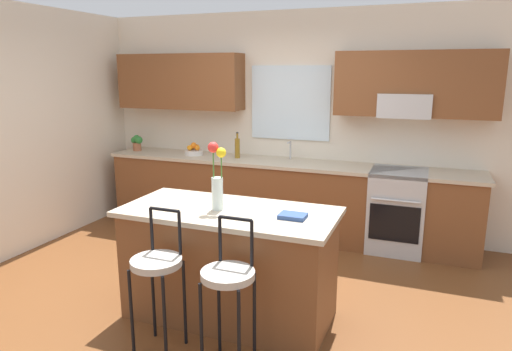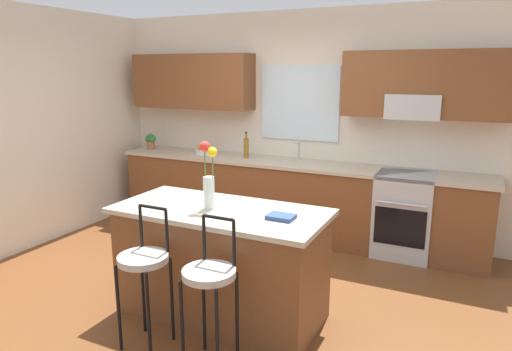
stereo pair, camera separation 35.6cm
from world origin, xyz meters
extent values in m
plane|color=brown|center=(0.00, 0.00, 0.00)|extent=(14.00, 14.00, 0.00)
cube|color=beige|center=(-2.56, 0.30, 1.35)|extent=(0.12, 4.60, 2.70)
cube|color=beige|center=(0.00, 2.06, 1.35)|extent=(5.60, 0.12, 2.70)
cube|color=brown|center=(-1.45, 1.83, 1.85)|extent=(1.70, 0.34, 0.70)
cube|color=brown|center=(1.45, 1.83, 1.85)|extent=(1.70, 0.34, 0.70)
cube|color=silver|center=(0.00, 1.99, 1.60)|extent=(1.00, 0.03, 0.90)
cube|color=#B7BABC|center=(1.36, 1.80, 1.62)|extent=(0.56, 0.36, 0.26)
cube|color=brown|center=(0.00, 1.70, 0.44)|extent=(4.50, 0.60, 0.88)
cube|color=#BCAD93|center=(0.00, 1.70, 0.90)|extent=(4.56, 0.64, 0.04)
cube|color=#B7BABC|center=(0.05, 1.70, 0.85)|extent=(0.54, 0.38, 0.11)
cylinder|color=#B7BABC|center=(0.05, 1.86, 1.03)|extent=(0.02, 0.02, 0.22)
cylinder|color=#B7BABC|center=(0.05, 1.80, 1.14)|extent=(0.02, 0.12, 0.02)
cube|color=#B7BABC|center=(1.36, 1.68, 0.46)|extent=(0.60, 0.60, 0.92)
cube|color=black|center=(1.36, 1.38, 0.40)|extent=(0.52, 0.02, 0.40)
cylinder|color=#B7BABC|center=(1.36, 1.35, 0.66)|extent=(0.50, 0.02, 0.02)
cube|color=brown|center=(0.21, -0.32, 0.44)|extent=(1.64, 0.73, 0.88)
cube|color=#BCAD93|center=(0.21, -0.32, 0.90)|extent=(1.72, 0.81, 0.04)
cylinder|color=black|center=(-0.20, -1.08, 0.33)|extent=(0.02, 0.02, 0.66)
cylinder|color=black|center=(0.07, -1.08, 0.33)|extent=(0.02, 0.02, 0.66)
cylinder|color=black|center=(-0.20, -0.81, 0.33)|extent=(0.02, 0.02, 0.66)
cylinder|color=black|center=(0.07, -0.81, 0.33)|extent=(0.02, 0.02, 0.66)
cylinder|color=#B2ADA3|center=(-0.07, -0.95, 0.69)|extent=(0.36, 0.36, 0.05)
cylinder|color=black|center=(-0.18, -0.81, 0.87)|extent=(0.02, 0.02, 0.32)
cylinder|color=black|center=(0.05, -0.81, 0.87)|extent=(0.02, 0.02, 0.32)
cylinder|color=black|center=(-0.07, -0.81, 1.03)|extent=(0.23, 0.02, 0.02)
cylinder|color=black|center=(0.35, -1.08, 0.33)|extent=(0.02, 0.02, 0.66)
cylinder|color=black|center=(0.62, -1.08, 0.33)|extent=(0.02, 0.02, 0.66)
cylinder|color=black|center=(0.35, -0.81, 0.33)|extent=(0.02, 0.02, 0.66)
cylinder|color=black|center=(0.62, -0.81, 0.33)|extent=(0.02, 0.02, 0.66)
cylinder|color=#B2ADA3|center=(0.48, -0.95, 0.69)|extent=(0.36, 0.36, 0.05)
cylinder|color=black|center=(0.37, -0.81, 0.87)|extent=(0.02, 0.02, 0.32)
cylinder|color=black|center=(0.60, -0.81, 0.87)|extent=(0.02, 0.02, 0.32)
cylinder|color=black|center=(0.48, -0.81, 1.03)|extent=(0.23, 0.02, 0.02)
cylinder|color=silver|center=(0.13, -0.35, 1.05)|extent=(0.09, 0.09, 0.26)
cylinder|color=#3D722D|center=(0.17, -0.35, 1.19)|extent=(0.01, 0.01, 0.38)
sphere|color=yellow|center=(0.17, -0.35, 1.38)|extent=(0.08, 0.08, 0.08)
cylinder|color=#3D722D|center=(0.10, -0.35, 1.21)|extent=(0.01, 0.01, 0.42)
sphere|color=red|center=(0.10, -0.35, 1.42)|extent=(0.08, 0.08, 0.08)
cube|color=navy|center=(0.74, -0.34, 0.94)|extent=(0.20, 0.15, 0.03)
cylinder|color=silver|center=(-1.21, 1.70, 0.95)|extent=(0.24, 0.24, 0.06)
sphere|color=orange|center=(-1.16, 1.70, 1.01)|extent=(0.07, 0.07, 0.07)
sphere|color=orange|center=(-1.19, 1.75, 1.01)|extent=(0.07, 0.07, 0.07)
sphere|color=orange|center=(-1.25, 1.73, 1.01)|extent=(0.07, 0.07, 0.07)
sphere|color=orange|center=(-1.25, 1.67, 1.01)|extent=(0.07, 0.07, 0.07)
sphere|color=orange|center=(-1.21, 1.70, 1.04)|extent=(0.08, 0.08, 0.08)
cylinder|color=olive|center=(-0.59, 1.70, 1.04)|extent=(0.06, 0.06, 0.24)
cylinder|color=olive|center=(-0.59, 1.70, 1.20)|extent=(0.03, 0.03, 0.07)
cylinder|color=black|center=(-0.59, 1.70, 1.24)|extent=(0.03, 0.03, 0.02)
cylinder|color=#9E5B3D|center=(-2.09, 1.70, 0.98)|extent=(0.11, 0.11, 0.11)
sphere|color=#2D7A33|center=(-2.09, 1.70, 1.09)|extent=(0.09, 0.09, 0.09)
sphere|color=#2D7A33|center=(-2.13, 1.71, 1.06)|extent=(0.10, 0.10, 0.10)
sphere|color=#2D7A33|center=(-2.05, 1.69, 1.07)|extent=(0.10, 0.10, 0.10)
camera|label=1|loc=(1.66, -3.47, 2.00)|focal=32.04mm
camera|label=2|loc=(1.98, -3.32, 2.00)|focal=32.04mm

